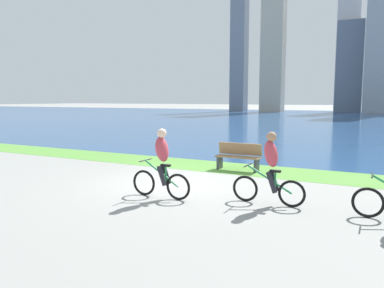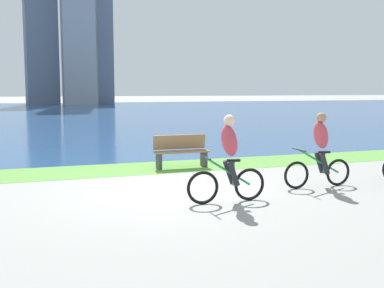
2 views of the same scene
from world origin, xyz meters
TOP-DOWN VIEW (x-y plane):
  - ground_plane at (0.00, 0.00)m, footprint 300.00×300.00m
  - grass_strip_bayside at (0.00, 2.96)m, footprint 120.00×2.08m
  - bay_water_surface at (0.00, 37.98)m, footprint 300.00×67.95m
  - cyclist_lead at (0.49, -1.42)m, footprint 1.60×0.52m
  - cyclist_trailing at (2.94, -0.80)m, footprint 1.67×0.52m
  - bench_near_path at (0.91, 2.75)m, footprint 1.50×0.47m
  - city_skyline_far_shore at (-3.74, 60.83)m, footprint 31.04×8.53m

SIDE VIEW (x-z plane):
  - ground_plane at x=0.00m, z-range 0.00..0.00m
  - bay_water_surface at x=0.00m, z-range 0.00..0.00m
  - grass_strip_bayside at x=0.00m, z-range 0.00..0.01m
  - bench_near_path at x=0.91m, z-range 0.00..0.90m
  - cyclist_trailing at x=2.94m, z-range 0.01..1.65m
  - cyclist_lead at x=0.49m, z-range 0.00..1.67m
  - city_skyline_far_shore at x=-3.74m, z-range -1.82..25.68m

